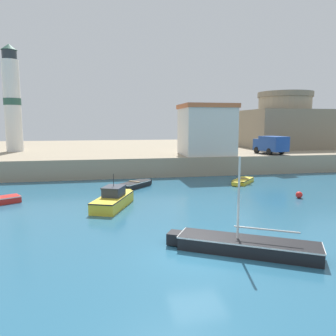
{
  "coord_description": "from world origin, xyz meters",
  "views": [
    {
      "loc": [
        -3.99,
        -13.68,
        5.92
      ],
      "look_at": [
        1.41,
        14.42,
        2.0
      ],
      "focal_mm": 35.0,
      "sensor_mm": 36.0,
      "label": 1
    }
  ],
  "objects_px": {
    "motorboat_yellow_6": "(114,199)",
    "mooring_buoy": "(299,195)",
    "fortress": "(284,126)",
    "truck_on_quay": "(271,144)",
    "sailboat_black_0": "(244,245)",
    "lighthouse": "(12,100)",
    "dinghy_yellow_5": "(243,181)",
    "dinghy_black_4": "(136,184)",
    "harbor_shed_near_wharf": "(206,129)"
  },
  "relations": [
    {
      "from": "dinghy_black_4",
      "to": "dinghy_yellow_5",
      "type": "distance_m",
      "value": 10.64
    },
    {
      "from": "mooring_buoy",
      "to": "truck_on_quay",
      "type": "distance_m",
      "value": 15.33
    },
    {
      "from": "mooring_buoy",
      "to": "truck_on_quay",
      "type": "bearing_deg",
      "value": 70.6
    },
    {
      "from": "sailboat_black_0",
      "to": "fortress",
      "type": "distance_m",
      "value": 41.19
    },
    {
      "from": "lighthouse",
      "to": "dinghy_black_4",
      "type": "bearing_deg",
      "value": -49.8
    },
    {
      "from": "mooring_buoy",
      "to": "truck_on_quay",
      "type": "height_order",
      "value": "truck_on_quay"
    },
    {
      "from": "dinghy_black_4",
      "to": "mooring_buoy",
      "type": "relative_size",
      "value": 6.81
    },
    {
      "from": "dinghy_yellow_5",
      "to": "harbor_shed_near_wharf",
      "type": "xyz_separation_m",
      "value": [
        -1.33,
        7.92,
        4.94
      ]
    },
    {
      "from": "motorboat_yellow_6",
      "to": "mooring_buoy",
      "type": "height_order",
      "value": "motorboat_yellow_6"
    },
    {
      "from": "motorboat_yellow_6",
      "to": "mooring_buoy",
      "type": "bearing_deg",
      "value": 0.02
    },
    {
      "from": "lighthouse",
      "to": "truck_on_quay",
      "type": "relative_size",
      "value": 3.02
    },
    {
      "from": "dinghy_yellow_5",
      "to": "sailboat_black_0",
      "type": "bearing_deg",
      "value": -113.37
    },
    {
      "from": "sailboat_black_0",
      "to": "mooring_buoy",
      "type": "height_order",
      "value": "sailboat_black_0"
    },
    {
      "from": "dinghy_black_4",
      "to": "lighthouse",
      "type": "height_order",
      "value": "lighthouse"
    },
    {
      "from": "dinghy_yellow_5",
      "to": "motorboat_yellow_6",
      "type": "height_order",
      "value": "motorboat_yellow_6"
    },
    {
      "from": "mooring_buoy",
      "to": "harbor_shed_near_wharf",
      "type": "relative_size",
      "value": 0.09
    },
    {
      "from": "sailboat_black_0",
      "to": "dinghy_yellow_5",
      "type": "distance_m",
      "value": 18.01
    },
    {
      "from": "motorboat_yellow_6",
      "to": "sailboat_black_0",
      "type": "bearing_deg",
      "value": -59.35
    },
    {
      "from": "sailboat_black_0",
      "to": "dinghy_yellow_5",
      "type": "bearing_deg",
      "value": 66.63
    },
    {
      "from": "dinghy_black_4",
      "to": "motorboat_yellow_6",
      "type": "bearing_deg",
      "value": -107.54
    },
    {
      "from": "fortress",
      "to": "harbor_shed_near_wharf",
      "type": "xyz_separation_m",
      "value": [
        -16.0,
        -10.1,
        -0.35
      ]
    },
    {
      "from": "dinghy_yellow_5",
      "to": "truck_on_quay",
      "type": "distance_m",
      "value": 10.38
    },
    {
      "from": "fortress",
      "to": "truck_on_quay",
      "type": "xyz_separation_m",
      "value": [
        -7.91,
        -10.79,
        -2.17
      ]
    },
    {
      "from": "motorboat_yellow_6",
      "to": "mooring_buoy",
      "type": "distance_m",
      "value": 14.6
    },
    {
      "from": "mooring_buoy",
      "to": "fortress",
      "type": "xyz_separation_m",
      "value": [
        12.9,
        24.96,
        5.27
      ]
    },
    {
      "from": "mooring_buoy",
      "to": "sailboat_black_0",
      "type": "bearing_deg",
      "value": -132.88
    },
    {
      "from": "lighthouse",
      "to": "harbor_shed_near_wharf",
      "type": "distance_m",
      "value": 26.06
    },
    {
      "from": "motorboat_yellow_6",
      "to": "mooring_buoy",
      "type": "relative_size",
      "value": 10.38
    },
    {
      "from": "dinghy_black_4",
      "to": "lighthouse",
      "type": "bearing_deg",
      "value": 130.2
    },
    {
      "from": "fortress",
      "to": "truck_on_quay",
      "type": "height_order",
      "value": "fortress"
    },
    {
      "from": "sailboat_black_0",
      "to": "dinghy_black_4",
      "type": "bearing_deg",
      "value": 101.97
    },
    {
      "from": "fortress",
      "to": "dinghy_yellow_5",
      "type": "bearing_deg",
      "value": -129.14
    },
    {
      "from": "sailboat_black_0",
      "to": "truck_on_quay",
      "type": "bearing_deg",
      "value": 59.67
    },
    {
      "from": "harbor_shed_near_wharf",
      "to": "fortress",
      "type": "bearing_deg",
      "value": 32.27
    },
    {
      "from": "sailboat_black_0",
      "to": "dinghy_yellow_5",
      "type": "xyz_separation_m",
      "value": [
        7.14,
        16.53,
        -0.12
      ]
    },
    {
      "from": "lighthouse",
      "to": "truck_on_quay",
      "type": "xyz_separation_m",
      "value": [
        32.09,
        -10.13,
        -5.6
      ]
    },
    {
      "from": "dinghy_black_4",
      "to": "dinghy_yellow_5",
      "type": "height_order",
      "value": "dinghy_black_4"
    },
    {
      "from": "mooring_buoy",
      "to": "fortress",
      "type": "height_order",
      "value": "fortress"
    },
    {
      "from": "motorboat_yellow_6",
      "to": "truck_on_quay",
      "type": "bearing_deg",
      "value": 35.88
    },
    {
      "from": "sailboat_black_0",
      "to": "dinghy_black_4",
      "type": "height_order",
      "value": "sailboat_black_0"
    },
    {
      "from": "dinghy_yellow_5",
      "to": "lighthouse",
      "type": "distance_m",
      "value": 31.92
    },
    {
      "from": "sailboat_black_0",
      "to": "truck_on_quay",
      "type": "xyz_separation_m",
      "value": [
        13.9,
        23.76,
        3.0
      ]
    },
    {
      "from": "mooring_buoy",
      "to": "truck_on_quay",
      "type": "relative_size",
      "value": 0.11
    },
    {
      "from": "mooring_buoy",
      "to": "lighthouse",
      "type": "height_order",
      "value": "lighthouse"
    },
    {
      "from": "dinghy_black_4",
      "to": "fortress",
      "type": "xyz_separation_m",
      "value": [
        25.31,
        18.05,
        5.25
      ]
    },
    {
      "from": "dinghy_yellow_5",
      "to": "truck_on_quay",
      "type": "height_order",
      "value": "truck_on_quay"
    },
    {
      "from": "sailboat_black_0",
      "to": "dinghy_black_4",
      "type": "xyz_separation_m",
      "value": [
        -3.5,
        16.51,
        -0.08
      ]
    },
    {
      "from": "sailboat_black_0",
      "to": "dinghy_yellow_5",
      "type": "relative_size",
      "value": 1.91
    },
    {
      "from": "fortress",
      "to": "truck_on_quay",
      "type": "relative_size",
      "value": 2.9
    },
    {
      "from": "mooring_buoy",
      "to": "dinghy_yellow_5",
      "type": "bearing_deg",
      "value": 104.32
    }
  ]
}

